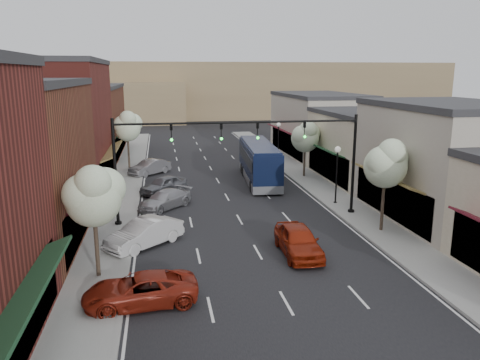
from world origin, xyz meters
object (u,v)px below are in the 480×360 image
tree_right_far (306,136)px  lamp_post_far (278,135)px  parked_car_a (140,290)px  parked_car_b (145,233)px  parked_car_d (164,185)px  signal_mast_right (321,150)px  tree_left_near (94,194)px  tree_right_near (387,162)px  parked_car_e (150,167)px  coach_bus (259,161)px  red_hatchback (298,240)px  lamp_post_near (337,166)px  signal_mast_left (153,155)px  parked_car_c (165,200)px  tree_left_far (128,126)px

tree_right_far → lamp_post_far: (-0.55, 8.06, -0.99)m
parked_car_a → parked_car_b: (0.00, 7.04, 0.11)m
tree_right_far → parked_car_d: tree_right_far is taller
signal_mast_right → tree_left_near: 16.05m
tree_left_near → tree_right_near: bearing=13.5°
parked_car_e → coach_bus: bearing=20.6°
red_hatchback → parked_car_b: 8.73m
parked_car_a → parked_car_b: size_ratio=1.02×
lamp_post_near → parked_car_b: lamp_post_near is taller
tree_right_far → lamp_post_far: 8.13m
signal_mast_left → lamp_post_far: 24.14m
coach_bus → parked_car_e: size_ratio=2.61×
lamp_post_far → red_hatchback: lamp_post_far is taller
red_hatchback → parked_car_e: bearing=111.2°
parked_car_c → parked_car_a: bearing=-51.2°
tree_left_near → parked_car_d: size_ratio=1.34×
signal_mast_right → parked_car_d: 13.93m
parked_car_c → parked_car_d: size_ratio=1.08×
signal_mast_left → red_hatchback: size_ratio=1.71×
lamp_post_far → parked_car_b: lamp_post_far is taller
red_hatchback → parked_car_d: size_ratio=1.13×
tree_right_near → lamp_post_near: size_ratio=1.34×
parked_car_c → parked_car_d: 4.50m
lamp_post_far → red_hatchback: bearing=-102.0°
tree_left_far → parked_car_c: bearing=-76.9°
parked_car_d → tree_right_far: bearing=65.0°
tree_right_near → parked_car_a: bearing=-154.3°
tree_right_near → lamp_post_far: (-0.55, 24.06, -1.45)m
signal_mast_right → parked_car_b: signal_mast_right is taller
signal_mast_left → coach_bus: 14.87m
lamp_post_near → lamp_post_far: (0.00, 17.50, 0.00)m
tree_right_far → tree_left_near: 25.99m
signal_mast_left → signal_mast_right: bearing=0.0°
tree_left_far → signal_mast_left: bearing=-81.7°
parked_car_a → parked_car_e: size_ratio=1.09×
coach_bus → parked_car_b: bearing=-118.8°
parked_car_b → parked_car_d: parked_car_b is taller
parked_car_a → parked_car_b: parked_car_b is taller
lamp_post_far → parked_car_b: (-14.00, -24.01, -2.22)m
tree_right_far → tree_left_far: bearing=160.1°
lamp_post_near → parked_car_c: bearing=174.8°
tree_left_far → lamp_post_far: tree_left_far is taller
tree_left_near → parked_car_d: tree_left_near is taller
signal_mast_right → parked_car_a: size_ratio=1.69×
coach_bus → red_hatchback: 18.03m
tree_left_near → lamp_post_far: tree_left_near is taller
tree_left_near → lamp_post_far: 32.35m
tree_left_far → tree_right_far: bearing=-19.9°
signal_mast_right → parked_car_a: signal_mast_right is taller
tree_left_near → tree_left_far: size_ratio=0.93×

